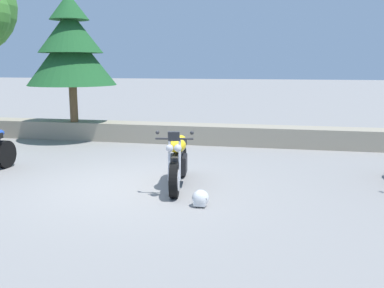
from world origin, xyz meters
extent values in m
plane|color=gray|center=(0.00, 0.00, 0.00)|extent=(120.00, 120.00, 0.00)
cube|color=gray|center=(0.00, 4.80, 0.28)|extent=(36.00, 0.80, 0.55)
cylinder|color=black|center=(-3.24, 0.91, 0.31)|extent=(0.19, 0.62, 0.62)
cylinder|color=black|center=(1.02, -0.44, 0.31)|extent=(0.23, 0.63, 0.62)
cylinder|color=black|center=(0.81, 0.98, 0.31)|extent=(0.27, 0.64, 0.62)
cylinder|color=silver|center=(1.02, -0.44, 0.31)|extent=(0.21, 0.40, 0.38)
cube|color=black|center=(0.91, 0.32, 0.41)|extent=(0.39, 0.52, 0.34)
cube|color=#2D2D30|center=(0.92, 0.22, 0.61)|extent=(0.30, 1.11, 0.12)
ellipsoid|color=yellow|center=(0.95, 0.07, 0.83)|extent=(0.41, 0.56, 0.26)
cube|color=black|center=(0.88, 0.55, 0.77)|extent=(0.34, 0.59, 0.12)
ellipsoid|color=yellow|center=(0.83, 0.85, 0.81)|extent=(0.26, 0.31, 0.16)
cylinder|color=#2D2D30|center=(1.01, -0.36, 1.03)|extent=(0.66, 0.13, 0.04)
sphere|color=silver|center=(1.10, -0.49, 0.89)|extent=(0.13, 0.13, 0.13)
sphere|color=silver|center=(0.96, -0.51, 0.89)|extent=(0.13, 0.13, 0.13)
cube|color=#26282D|center=(1.03, -0.46, 1.09)|extent=(0.21, 0.12, 0.18)
cylinder|color=silver|center=(0.69, 0.72, 0.36)|extent=(0.16, 0.39, 0.11)
cylinder|color=silver|center=(1.11, -0.39, 0.67)|extent=(0.07, 0.17, 0.73)
cylinder|color=silver|center=(0.93, -0.41, 0.67)|extent=(0.07, 0.17, 0.73)
sphere|color=#2D2D30|center=(1.30, -0.28, 1.13)|extent=(0.07, 0.07, 0.07)
sphere|color=#2D2D30|center=(0.71, -0.37, 1.13)|extent=(0.07, 0.07, 0.07)
sphere|color=silver|center=(1.56, -0.83, 0.14)|extent=(0.28, 0.28, 0.28)
ellipsoid|color=black|center=(1.56, -0.90, 0.15)|extent=(0.23, 0.06, 0.12)
cube|color=silver|center=(1.56, -0.90, 0.07)|extent=(0.20, 0.08, 0.08)
cylinder|color=brown|center=(-3.40, 4.61, 1.30)|extent=(0.24, 0.24, 1.50)
cone|color=#1E5628|center=(-3.40, 4.61, 2.54)|extent=(2.64, 2.64, 1.74)
cone|color=#1E5628|center=(-3.40, 4.61, 3.25)|extent=(1.90, 1.90, 1.25)
cone|color=#1E5628|center=(-3.40, 4.61, 3.97)|extent=(1.16, 1.16, 0.76)
camera|label=1|loc=(2.79, -7.44, 2.30)|focal=40.08mm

